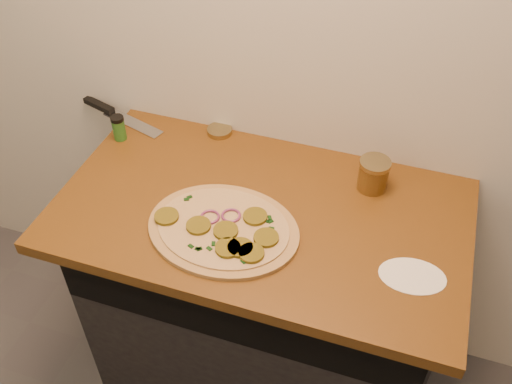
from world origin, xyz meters
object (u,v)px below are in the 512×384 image
(pizza, at_px, (224,229))
(salsa_jar, at_px, (373,174))
(spice_shaker, at_px, (119,128))
(chefs_knife, at_px, (115,114))

(pizza, bearing_deg, salsa_jar, 41.38)
(salsa_jar, height_order, spice_shaker, salsa_jar)
(salsa_jar, relative_size, spice_shaker, 1.16)
(chefs_knife, xyz_separation_m, salsa_jar, (0.92, -0.09, 0.04))
(chefs_knife, relative_size, spice_shaker, 4.05)
(spice_shaker, bearing_deg, pizza, -31.08)
(chefs_knife, bearing_deg, pizza, -35.49)
(pizza, height_order, salsa_jar, salsa_jar)
(pizza, distance_m, salsa_jar, 0.48)
(pizza, height_order, chefs_knife, pizza)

